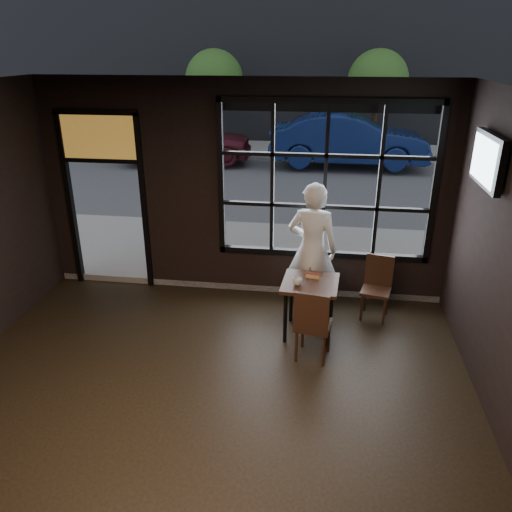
% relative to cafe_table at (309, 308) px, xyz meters
% --- Properties ---
extents(floor, '(6.00, 7.00, 0.02)m').
position_rel_cafe_table_xyz_m(floor, '(-1.09, -2.36, -0.39)').
color(floor, black).
rests_on(floor, ground).
extents(ceiling, '(6.00, 7.00, 0.02)m').
position_rel_cafe_table_xyz_m(ceiling, '(-1.09, -2.36, 2.83)').
color(ceiling, black).
rests_on(ceiling, ground).
extents(window_frame, '(3.06, 0.12, 2.28)m').
position_rel_cafe_table_xyz_m(window_frame, '(0.11, 1.14, 1.42)').
color(window_frame, black).
rests_on(window_frame, ground).
extents(stained_transom, '(1.20, 0.06, 0.70)m').
position_rel_cafe_table_xyz_m(stained_transom, '(-3.19, 1.14, 1.97)').
color(stained_transom, orange).
rests_on(stained_transom, ground).
extents(street_asphalt, '(60.00, 41.00, 0.04)m').
position_rel_cafe_table_xyz_m(street_asphalt, '(-1.09, 21.64, -0.40)').
color(street_asphalt, '#545456').
rests_on(street_asphalt, ground).
extents(cafe_table, '(0.75, 0.75, 0.77)m').
position_rel_cafe_table_xyz_m(cafe_table, '(0.00, 0.00, 0.00)').
color(cafe_table, black).
rests_on(cafe_table, floor).
extents(chair_near, '(0.48, 0.48, 0.95)m').
position_rel_cafe_table_xyz_m(chair_near, '(0.07, -0.54, 0.09)').
color(chair_near, black).
rests_on(chair_near, floor).
extents(chair_window, '(0.46, 0.46, 0.89)m').
position_rel_cafe_table_xyz_m(chair_window, '(0.90, 0.56, 0.06)').
color(chair_window, black).
rests_on(chair_window, floor).
extents(man, '(0.76, 0.56, 1.91)m').
position_rel_cafe_table_xyz_m(man, '(-0.01, 0.65, 0.57)').
color(man, silver).
rests_on(man, floor).
extents(hotdog, '(0.21, 0.12, 0.06)m').
position_rel_cafe_table_xyz_m(hotdog, '(0.03, 0.13, 0.41)').
color(hotdog, tan).
rests_on(hotdog, cafe_table).
extents(cup, '(0.14, 0.14, 0.10)m').
position_rel_cafe_table_xyz_m(cup, '(-0.16, -0.12, 0.43)').
color(cup, silver).
rests_on(cup, cafe_table).
extents(tv, '(0.11, 0.97, 0.57)m').
position_rel_cafe_table_xyz_m(tv, '(1.84, -0.18, 2.04)').
color(tv, black).
rests_on(tv, wall_right).
extents(navy_car, '(4.86, 1.73, 1.60)m').
position_rel_cafe_table_xyz_m(navy_car, '(0.74, 10.10, 0.51)').
color(navy_car, '#0E1C4A').
rests_on(navy_car, street_asphalt).
extents(maroon_car, '(4.47, 2.34, 1.45)m').
position_rel_cafe_table_xyz_m(maroon_car, '(-4.45, 9.94, 0.44)').
color(maroon_car, '#541723').
rests_on(maroon_car, street_asphalt).
extents(tree_left, '(2.06, 2.06, 3.52)m').
position_rel_cafe_table_xyz_m(tree_left, '(-4.05, 12.73, 2.10)').
color(tree_left, '#332114').
rests_on(tree_left, street_asphalt).
extents(tree_right, '(2.07, 2.07, 3.53)m').
position_rel_cafe_table_xyz_m(tree_right, '(1.70, 12.65, 2.10)').
color(tree_right, '#332114').
rests_on(tree_right, street_asphalt).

